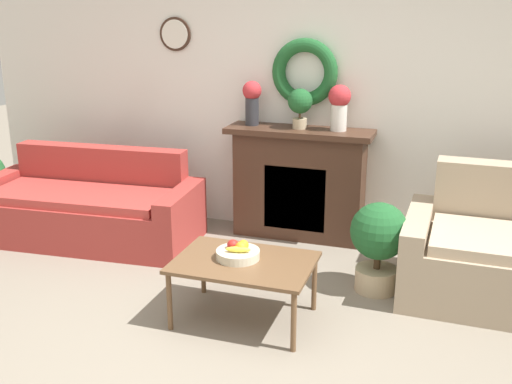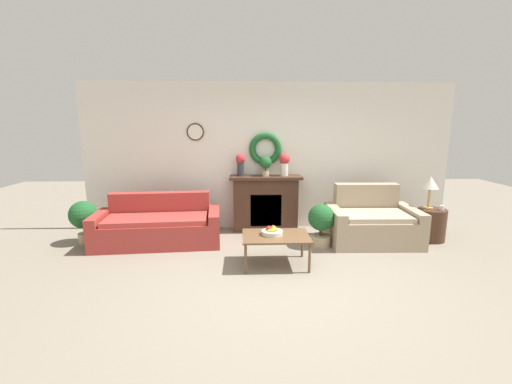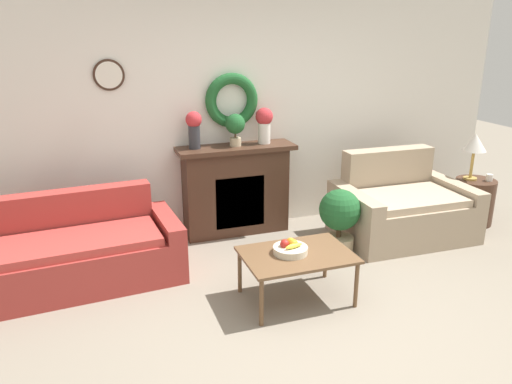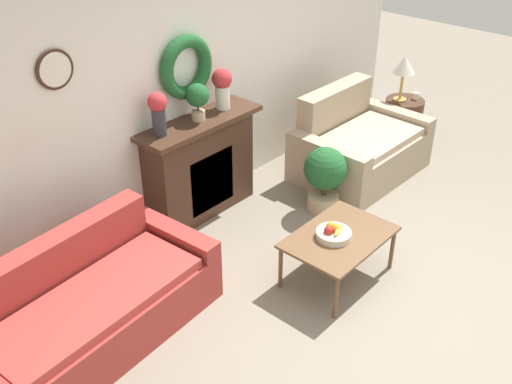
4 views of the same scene
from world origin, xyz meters
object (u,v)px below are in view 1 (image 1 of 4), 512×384
vase_on_mantel_right (339,104)px  coffee_table (244,266)px  fruit_bowl (238,252)px  potted_plant_on_mantel (300,104)px  vase_on_mantel_left (252,99)px  couch_left (89,208)px  loveseat_right (505,256)px  fireplace (299,183)px  potted_plant_floor_by_loveseat (379,240)px

vase_on_mantel_right → coffee_table: bearing=-100.4°
fruit_bowl → potted_plant_on_mantel: (0.01, 1.59, 0.77)m
vase_on_mantel_left → fruit_bowl: bearing=-74.6°
couch_left → coffee_table: bearing=-31.7°
couch_left → loveseat_right: bearing=-4.9°
vase_on_mantel_left → couch_left: bearing=-154.2°
fruit_bowl → coffee_table: bearing=-29.0°
fruit_bowl → vase_on_mantel_left: size_ratio=0.74×
fruit_bowl → vase_on_mantel_right: bearing=77.6°
couch_left → potted_plant_on_mantel: (1.82, 0.64, 0.96)m
fireplace → potted_plant_floor_by_loveseat: bearing=-46.8°
coffee_table → vase_on_mantel_left: (-0.49, 1.63, 0.86)m
fireplace → fruit_bowl: (-0.01, -1.60, -0.04)m
couch_left → potted_plant_on_mantel: bearing=15.3°
loveseat_right → vase_on_mantel_right: vase_on_mantel_right is taller
loveseat_right → coffee_table: size_ratio=1.57×
potted_plant_on_mantel → potted_plant_floor_by_loveseat: 1.48m
couch_left → fruit_bowl: (1.81, -0.94, 0.19)m
fireplace → vase_on_mantel_left: 0.87m
fireplace → potted_plant_floor_by_loveseat: fireplace is taller
potted_plant_floor_by_loveseat → potted_plant_on_mantel: bearing=133.8°
coffee_table → fruit_bowl: (-0.05, 0.03, 0.08)m
vase_on_mantel_right → vase_on_mantel_left: bearing=180.0°
loveseat_right → vase_on_mantel_left: (-2.19, 0.71, 0.94)m
couch_left → coffee_table: couch_left is taller
vase_on_mantel_right → potted_plant_on_mantel: bearing=-176.7°
fruit_bowl → vase_on_mantel_left: 1.84m
vase_on_mantel_left → potted_plant_floor_by_loveseat: size_ratio=0.58×
fruit_bowl → potted_plant_on_mantel: size_ratio=0.84×
vase_on_mantel_right → potted_plant_on_mantel: vase_on_mantel_right is taller
vase_on_mantel_right → potted_plant_floor_by_loveseat: vase_on_mantel_right is taller
loveseat_right → potted_plant_floor_by_loveseat: (-0.90, -0.19, 0.09)m
couch_left → coffee_table: size_ratio=2.23×
loveseat_right → vase_on_mantel_left: size_ratio=3.63×
fruit_bowl → potted_plant_floor_by_loveseat: bearing=39.4°
fireplace → couch_left: size_ratio=0.63×
fireplace → loveseat_right: (1.74, -0.70, -0.20)m
loveseat_right → potted_plant_on_mantel: (-1.74, 0.69, 0.92)m
couch_left → vase_on_mantel_left: bearing=21.7°
couch_left → potted_plant_on_mantel: 2.15m
coffee_table → vase_on_mantel_left: size_ratio=2.32×
loveseat_right → vase_on_mantel_right: bearing=154.5°
vase_on_mantel_right → fireplace: bearing=-179.1°
coffee_table → potted_plant_on_mantel: size_ratio=2.63×
vase_on_mantel_left → coffee_table: bearing=-73.2°
couch_left → fruit_bowl: 2.05m
coffee_table → vase_on_mantel_right: vase_on_mantel_right is taller
coffee_table → potted_plant_on_mantel: (-0.04, 1.61, 0.85)m
coffee_table → potted_plant_on_mantel: 1.82m
fruit_bowl → potted_plant_floor_by_loveseat: (0.85, 0.70, -0.07)m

